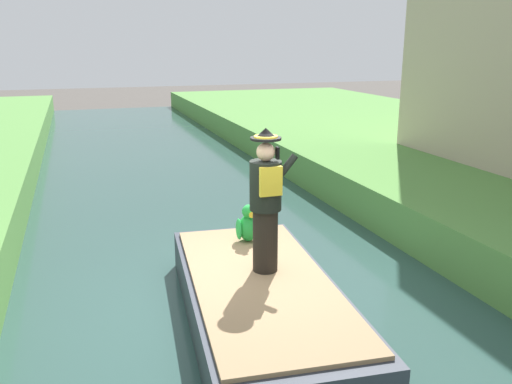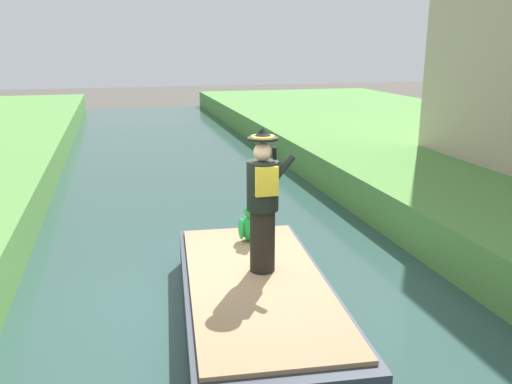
{
  "view_description": "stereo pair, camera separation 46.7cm",
  "coord_description": "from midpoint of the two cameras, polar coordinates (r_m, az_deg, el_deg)",
  "views": [
    {
      "loc": [
        -2.0,
        -6.3,
        3.54
      ],
      "look_at": [
        0.2,
        0.27,
        1.61
      ],
      "focal_mm": 37.56,
      "sensor_mm": 36.0,
      "label": 1
    },
    {
      "loc": [
        -1.56,
        -6.44,
        3.54
      ],
      "look_at": [
        0.2,
        0.27,
        1.61
      ],
      "focal_mm": 37.56,
      "sensor_mm": 36.0,
      "label": 2
    }
  ],
  "objects": [
    {
      "name": "canal_water",
      "position": [
        7.48,
        -2.65,
        -12.28
      ],
      "size": [
        6.22,
        48.0,
        0.1
      ],
      "primitive_type": "cube",
      "color": "#2D4C47",
      "rests_on": "ground"
    },
    {
      "name": "parrot_plush",
      "position": [
        7.89,
        -2.54,
        -3.58
      ],
      "size": [
        0.36,
        0.35,
        0.57
      ],
      "color": "green",
      "rests_on": "boat"
    },
    {
      "name": "boat",
      "position": [
        6.87,
        -1.46,
        -11.63
      ],
      "size": [
        2.18,
        4.35,
        0.61
      ],
      "color": "#333842",
      "rests_on": "canal_water"
    },
    {
      "name": "person_pirate",
      "position": [
        6.67,
        -0.94,
        -1.04
      ],
      "size": [
        0.61,
        0.42,
        1.85
      ],
      "rotation": [
        0.0,
        0.0,
        -0.15
      ],
      "color": "black",
      "rests_on": "boat"
    },
    {
      "name": "ground_plane",
      "position": [
        7.5,
        -2.64,
        -12.62
      ],
      "size": [
        80.0,
        80.0,
        0.0
      ],
      "primitive_type": "plane",
      "color": "#4C4742"
    }
  ]
}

